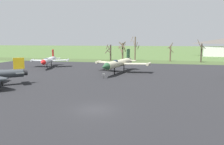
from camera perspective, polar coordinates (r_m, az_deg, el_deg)
The scene contains 11 objects.
ground_plane at distance 22.75m, azimuth -4.52°, elevation -9.76°, with size 600.00×600.00×0.00m, color #425B2D.
asphalt_apron at distance 39.80m, azimuth 3.19°, elevation -1.87°, with size 89.75×60.00×0.05m, color black.
grass_verge_strip at distance 75.25m, azimuth 7.77°, elevation 2.87°, with size 149.75×12.00×0.06m, color #3A4C27.
jet_fighter_rear_center at distance 47.50m, azimuth 1.81°, elevation 2.49°, with size 13.05×16.29×5.15m.
info_placard_rear_center at distance 40.74m, azimuth -2.18°, elevation -0.80°, with size 0.55×0.21×0.96m.
jet_fighter_rear_left at distance 60.30m, azimuth -16.36°, elevation 3.15°, with size 10.39×14.06×4.62m.
bare_tree_far_left at distance 78.32m, azimuth -0.58°, elevation 5.49°, with size 2.43×3.23×5.88m.
bare_tree_left_of_center at distance 79.62m, azimuth 2.79°, elevation 5.96°, with size 3.11×3.53×6.96m.
bare_tree_center at distance 79.29m, azimuth 6.12°, elevation 6.49°, with size 3.23×2.70×8.81m.
bare_tree_right_of_center at distance 77.81m, azimuth 15.16°, elevation 5.10°, with size 2.33×2.37×6.62m.
bare_tree_far_right at distance 76.92m, azimuth 22.48°, elevation 5.20°, with size 2.56×2.05×7.57m.
Camera 1 is at (6.49, -20.64, 7.04)m, focal length 34.63 mm.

